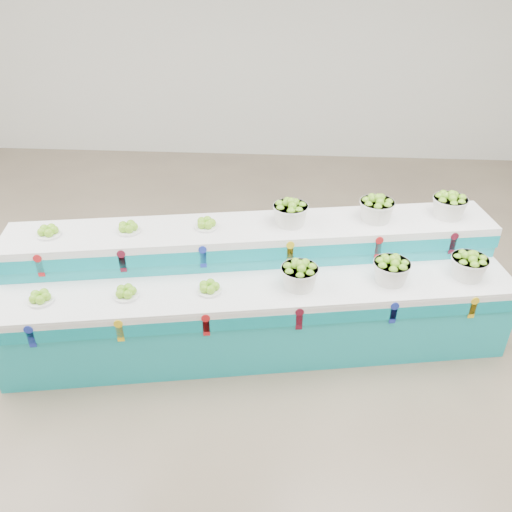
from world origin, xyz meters
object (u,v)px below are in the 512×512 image
basket_lower_left (299,275)px  plate_upper_mid (128,227)px  basket_upper_right (449,205)px  display_stand (256,290)px

basket_lower_left → plate_upper_mid: plate_upper_mid is taller
basket_lower_left → plate_upper_mid: (-1.50, 0.30, 0.23)m
basket_lower_left → basket_upper_right: (1.35, 0.78, 0.30)m
basket_lower_left → plate_upper_mid: size_ratio=1.49×
basket_lower_left → basket_upper_right: size_ratio=1.00×
basket_lower_left → basket_upper_right: 1.59m
display_stand → basket_lower_left: display_stand is taller
basket_lower_left → basket_upper_right: bearing=30.0°
display_stand → basket_upper_right: basket_upper_right is taller
display_stand → plate_upper_mid: size_ratio=21.09×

